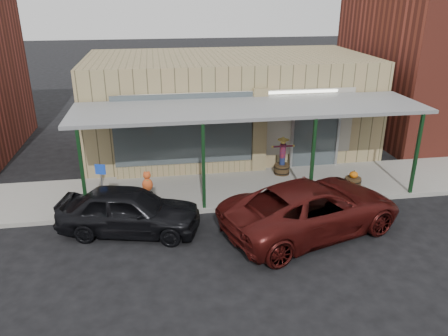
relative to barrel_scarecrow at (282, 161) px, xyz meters
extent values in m
plane|color=black|center=(-1.50, -4.51, -0.66)|extent=(120.00, 120.00, 0.00)
cube|color=gray|center=(-1.50, -0.91, -0.59)|extent=(40.00, 3.20, 0.15)
cube|color=#918158|center=(-1.50, 3.69, 1.44)|extent=(12.00, 6.00, 4.20)
cube|color=#465055|center=(-3.70, 0.54, 1.24)|extent=(5.20, 0.06, 2.80)
cube|color=#465055|center=(1.50, 0.67, 0.84)|extent=(1.80, 0.06, 2.80)
cube|color=#918158|center=(-0.80, 0.59, 1.04)|extent=(0.55, 0.30, 3.40)
cube|color=#918158|center=(-3.70, 0.59, -0.31)|extent=(5.20, 0.30, 0.50)
cube|color=#9E988C|center=(-1.50, 0.66, 1.34)|extent=(9.00, 0.02, 2.60)
cube|color=white|center=(-1.50, 0.63, 2.54)|extent=(7.50, 0.03, 0.10)
cube|color=slate|center=(-1.50, -0.91, 2.39)|extent=(12.00, 3.00, 0.12)
cube|color=black|center=(-7.00, -2.36, 0.89)|extent=(0.10, 0.10, 2.95)
cube|color=black|center=(-3.30, -2.36, 0.89)|extent=(0.10, 0.10, 2.95)
cube|color=black|center=(0.30, -2.36, 0.89)|extent=(0.10, 0.10, 2.95)
cube|color=black|center=(4.00, -2.36, 0.89)|extent=(0.10, 0.10, 2.95)
cylinder|color=#432E1B|center=(0.00, 0.00, -0.32)|extent=(0.59, 0.59, 0.39)
cylinder|color=navy|center=(0.00, 0.00, 0.02)|extent=(0.22, 0.22, 0.29)
cylinder|color=maroon|center=(0.00, 0.00, 0.44)|extent=(0.24, 0.24, 0.54)
sphere|color=tan|center=(0.00, 0.00, 0.81)|extent=(0.21, 0.21, 0.21)
cone|color=tan|center=(0.00, 0.00, 0.93)|extent=(0.35, 0.35, 0.14)
cylinder|color=#432E1B|center=(2.16, -1.66, -0.32)|extent=(0.76, 0.76, 0.38)
ellipsoid|color=#D75B0D|center=(2.16, -1.66, -0.01)|extent=(0.30, 0.30, 0.25)
cylinder|color=#4C471E|center=(2.16, -1.66, 0.13)|extent=(0.04, 0.04, 0.06)
cylinder|color=gray|center=(-6.50, -2.11, 0.13)|extent=(0.04, 0.04, 1.28)
cube|color=blue|center=(-6.50, -2.11, 0.94)|extent=(0.33, 0.11, 0.33)
imported|color=black|center=(-5.64, -3.30, 0.05)|extent=(4.46, 2.60, 1.43)
ellipsoid|color=#C64C22|center=(-5.08, -2.41, 0.44)|extent=(0.33, 0.28, 0.43)
sphere|color=#C64C22|center=(-5.08, -2.36, 0.75)|extent=(0.24, 0.24, 0.24)
cylinder|color=#1A7733|center=(-5.08, -2.41, 0.62)|extent=(0.17, 0.17, 0.02)
imported|color=#420F0D|center=(-0.27, -4.11, 0.11)|extent=(6.08, 4.16, 1.54)
camera|label=1|loc=(-4.67, -15.10, 6.05)|focal=35.00mm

